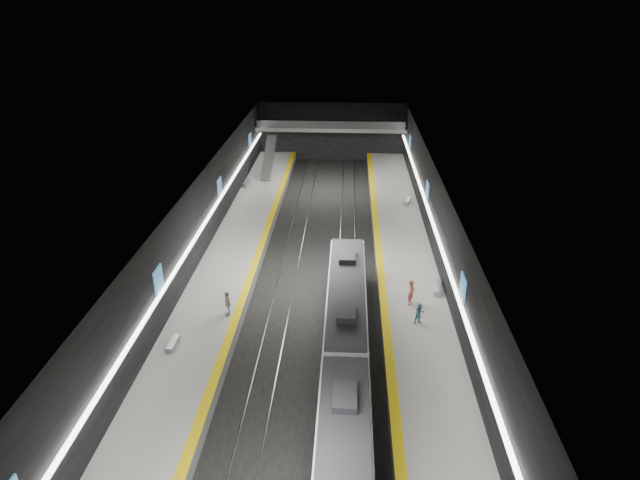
# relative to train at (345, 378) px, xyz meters

# --- Properties ---
(ground) EXTENTS (70.00, 70.00, 0.00)m
(ground) POSITION_rel_train_xyz_m (-2.50, 14.04, -2.20)
(ground) COLOR black
(ground) RESTS_ON ground
(ceiling) EXTENTS (20.00, 70.00, 0.04)m
(ceiling) POSITION_rel_train_xyz_m (-2.50, 14.04, 5.80)
(ceiling) COLOR beige
(ceiling) RESTS_ON wall_left
(wall_left) EXTENTS (0.04, 70.00, 8.00)m
(wall_left) POSITION_rel_train_xyz_m (-12.50, 14.04, 1.80)
(wall_left) COLOR black
(wall_left) RESTS_ON ground
(wall_right) EXTENTS (0.04, 70.00, 8.00)m
(wall_right) POSITION_rel_train_xyz_m (7.50, 14.04, 1.80)
(wall_right) COLOR black
(wall_right) RESTS_ON ground
(wall_back) EXTENTS (20.00, 0.04, 8.00)m
(wall_back) POSITION_rel_train_xyz_m (-2.50, 49.04, 1.80)
(wall_back) COLOR black
(wall_back) RESTS_ON ground
(platform_left) EXTENTS (5.00, 70.00, 1.00)m
(platform_left) POSITION_rel_train_xyz_m (-10.00, 14.04, -1.70)
(platform_left) COLOR slate
(platform_left) RESTS_ON ground
(tile_surface_left) EXTENTS (5.00, 70.00, 0.02)m
(tile_surface_left) POSITION_rel_train_xyz_m (-10.00, 14.04, -1.19)
(tile_surface_left) COLOR #B1B1AC
(tile_surface_left) RESTS_ON platform_left
(tactile_strip_left) EXTENTS (0.60, 70.00, 0.02)m
(tactile_strip_left) POSITION_rel_train_xyz_m (-7.80, 14.04, -1.18)
(tactile_strip_left) COLOR yellow
(tactile_strip_left) RESTS_ON platform_left
(platform_right) EXTENTS (5.00, 70.00, 1.00)m
(platform_right) POSITION_rel_train_xyz_m (5.00, 14.04, -1.70)
(platform_right) COLOR slate
(platform_right) RESTS_ON ground
(tile_surface_right) EXTENTS (5.00, 70.00, 0.02)m
(tile_surface_right) POSITION_rel_train_xyz_m (5.00, 14.04, -1.19)
(tile_surface_right) COLOR #B1B1AC
(tile_surface_right) RESTS_ON platform_right
(tactile_strip_right) EXTENTS (0.60, 70.00, 0.02)m
(tactile_strip_right) POSITION_rel_train_xyz_m (2.80, 14.04, -1.18)
(tactile_strip_right) COLOR yellow
(tactile_strip_right) RESTS_ON platform_right
(rails) EXTENTS (6.52, 70.00, 0.12)m
(rails) POSITION_rel_train_xyz_m (-2.50, 14.04, -2.14)
(rails) COLOR gray
(rails) RESTS_ON ground
(train) EXTENTS (2.69, 30.05, 3.60)m
(train) POSITION_rel_train_xyz_m (0.00, 0.00, 0.00)
(train) COLOR black
(train) RESTS_ON ground
(ad_posters) EXTENTS (19.94, 53.50, 2.20)m
(ad_posters) POSITION_rel_train_xyz_m (-2.50, 15.04, 2.30)
(ad_posters) COLOR #3D7CB8
(ad_posters) RESTS_ON wall_left
(cove_light_left) EXTENTS (0.25, 68.60, 0.12)m
(cove_light_left) POSITION_rel_train_xyz_m (-12.30, 14.04, 1.60)
(cove_light_left) COLOR white
(cove_light_left) RESTS_ON wall_left
(cove_light_right) EXTENTS (0.25, 68.60, 0.12)m
(cove_light_right) POSITION_rel_train_xyz_m (7.30, 14.04, 1.60)
(cove_light_right) COLOR white
(cove_light_right) RESTS_ON wall_right
(mezzanine_bridge) EXTENTS (20.00, 3.00, 1.50)m
(mezzanine_bridge) POSITION_rel_train_xyz_m (-2.50, 46.97, 2.84)
(mezzanine_bridge) COLOR gray
(mezzanine_bridge) RESTS_ON wall_left
(escalator) EXTENTS (1.20, 7.50, 3.92)m
(escalator) POSITION_rel_train_xyz_m (-10.00, 40.04, 0.70)
(escalator) COLOR #99999E
(escalator) RESTS_ON platform_left
(bench_left_near) EXTENTS (0.48, 1.63, 0.40)m
(bench_left_near) POSITION_rel_train_xyz_m (-11.22, 3.90, -1.00)
(bench_left_near) COLOR #99999E
(bench_left_near) RESTS_ON platform_left
(bench_left_far) EXTENTS (0.82, 1.92, 0.45)m
(bench_left_far) POSITION_rel_train_xyz_m (-12.00, 34.99, -0.97)
(bench_left_far) COLOR #99999E
(bench_left_far) RESTS_ON platform_left
(bench_right_near) EXTENTS (0.81, 2.00, 0.48)m
(bench_right_near) POSITION_rel_train_xyz_m (7.00, 11.93, -0.96)
(bench_right_near) COLOR #99999E
(bench_right_near) RESTS_ON platform_right
(bench_right_far) EXTENTS (1.00, 1.91, 0.45)m
(bench_right_far) POSITION_rel_train_xyz_m (6.35, 30.24, -0.97)
(bench_right_far) COLOR #99999E
(bench_right_far) RESTS_ON platform_right
(passenger_right_a) EXTENTS (0.63, 0.81, 1.94)m
(passenger_right_a) POSITION_rel_train_xyz_m (4.73, 9.93, -0.22)
(passenger_right_a) COLOR #BF5C47
(passenger_right_a) RESTS_ON platform_right
(passenger_right_b) EXTENTS (0.93, 0.85, 1.56)m
(passenger_right_b) POSITION_rel_train_xyz_m (5.08, 7.42, -0.42)
(passenger_right_b) COLOR teal
(passenger_right_b) RESTS_ON platform_right
(passenger_left_a) EXTENTS (0.87, 1.21, 1.90)m
(passenger_left_a) POSITION_rel_train_xyz_m (-8.39, 7.77, -0.25)
(passenger_left_a) COLOR silver
(passenger_left_a) RESTS_ON platform_left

